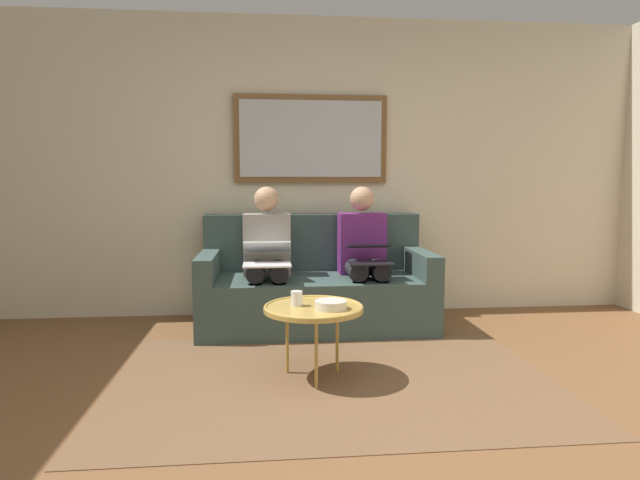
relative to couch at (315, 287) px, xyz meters
name	(u,v)px	position (x,y,z in m)	size (l,w,h in m)	color
ground_plane	(358,462)	(0.00, 2.12, -0.36)	(6.00, 5.20, 0.10)	brown
wall_rear	(310,168)	(0.00, -0.48, 0.99)	(6.00, 0.12, 2.60)	beige
area_rug	(334,379)	(0.00, 1.27, -0.31)	(2.60, 1.80, 0.01)	brown
couch	(315,287)	(0.00, 0.00, 0.00)	(1.85, 0.90, 0.90)	#384C47
framed_mirror	(311,139)	(0.00, -0.39, 1.24)	(1.34, 0.05, 0.76)	brown
coffee_table	(314,309)	(0.12, 1.22, 0.11)	(0.60, 0.60, 0.45)	tan
cup	(297,298)	(0.22, 1.18, 0.17)	(0.07, 0.07, 0.09)	silver
bowl	(331,305)	(0.02, 1.28, 0.15)	(0.19, 0.19, 0.05)	beige
person_left	(364,252)	(-0.39, 0.07, 0.30)	(0.38, 0.58, 1.14)	#66236B
laptop_black	(369,254)	(-0.39, 0.32, 0.32)	(0.33, 0.35, 0.15)	black
person_right	(267,253)	(0.39, 0.07, 0.30)	(0.38, 0.58, 1.14)	gray
laptop_white	(267,254)	(0.39, 0.29, 0.32)	(0.35, 0.40, 0.18)	white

